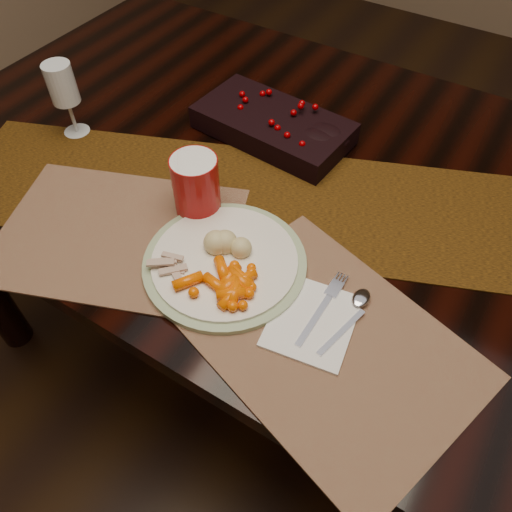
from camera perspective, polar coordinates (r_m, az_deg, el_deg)
The scene contains 15 objects.
floor at distance 1.64m, azimuth 4.80°, elevation -11.33°, with size 5.00×5.00×0.00m, color black.
dining_table at distance 1.32m, azimuth 5.84°, elevation -3.57°, with size 1.80×1.00×0.75m, color black.
table_runner at distance 0.98m, azimuth 8.32°, elevation 5.49°, with size 1.51×0.31×0.00m, color #572A07.
centerpiece at distance 1.13m, azimuth 1.95°, elevation 15.05°, with size 0.34×0.17×0.07m, color black, non-canonical shape.
placemat_main at distance 0.80m, azimuth 8.13°, elevation -9.68°, with size 0.44×0.32×0.00m, color brown.
placemat_second at distance 0.96m, azimuth -15.50°, elevation 2.47°, with size 0.43×0.32×0.00m, color #996A55.
dinner_plate at distance 0.87m, azimuth -3.59°, elevation -0.68°, with size 0.29×0.29×0.02m, color white.
baby_carrots at distance 0.82m, azimuth -4.61°, elevation -3.26°, with size 0.11×0.09×0.02m, color #F85E00, non-canonical shape.
mashed_potatoes at distance 0.86m, azimuth -2.76°, elevation 1.85°, with size 0.09×0.08×0.05m, color #EBCA88, non-canonical shape.
turkey_shreds at distance 0.86m, azimuth -9.73°, elevation -0.90°, with size 0.06×0.05×0.01m, color beige, non-canonical shape.
napkin at distance 0.81m, azimuth 6.43°, elevation -7.39°, with size 0.13×0.15×0.01m, color white.
fork at distance 0.82m, azimuth 7.28°, elevation -6.29°, with size 0.02×0.14×0.00m, color silver, non-canonical shape.
spoon at distance 0.81m, azimuth 10.44°, elevation -7.32°, with size 0.03×0.14×0.00m, color silver, non-canonical shape.
red_cup at distance 0.93m, azimuth -6.86°, elevation 7.97°, with size 0.09×0.09×0.12m, color #9F0E0E.
wine_glass at distance 1.18m, azimuth -20.80°, elevation 16.31°, with size 0.06×0.06×0.16m, color #A8B6BF, non-canonical shape.
Camera 1 is at (0.29, -0.73, 1.44)m, focal length 35.00 mm.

